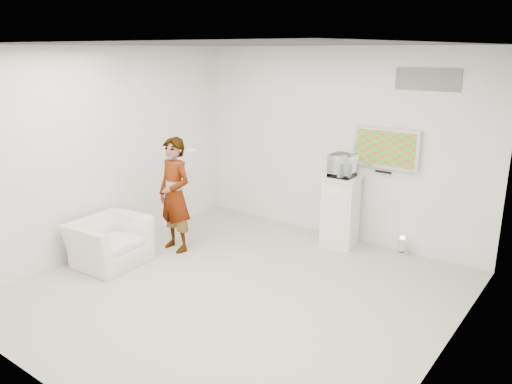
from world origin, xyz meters
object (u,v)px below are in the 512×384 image
Objects in this scene: pedestal at (340,211)px; person at (175,195)px; floor_uplight at (402,246)px; armchair at (109,242)px; tv at (386,148)px.

person is at bearing -139.20° from pedestal.
floor_uplight is (2.84, 1.85, -0.72)m from person.
floor_uplight is (0.93, 0.20, -0.41)m from pedestal.
armchair is at bearing -131.60° from pedestal.
tv is at bearing 29.23° from pedestal.
pedestal is 3.85× the size of floor_uplight.
armchair is (-0.39, -0.94, -0.54)m from person.
armchair is at bearing -105.60° from person.
tv is 3.50× the size of floor_uplight.
person is 1.15m from armchair.
tv reaches higher than pedestal.
pedestal is 1.04m from floor_uplight.
person reaches higher than armchair.
tv is 0.91× the size of pedestal.
person is 2.54m from pedestal.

